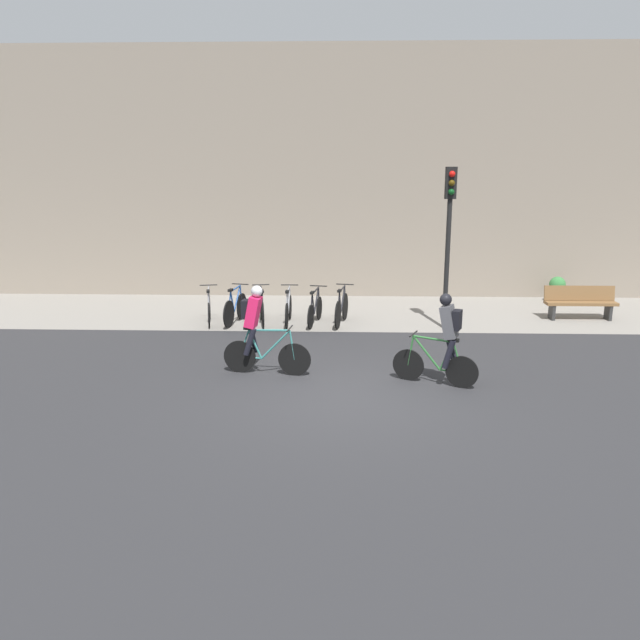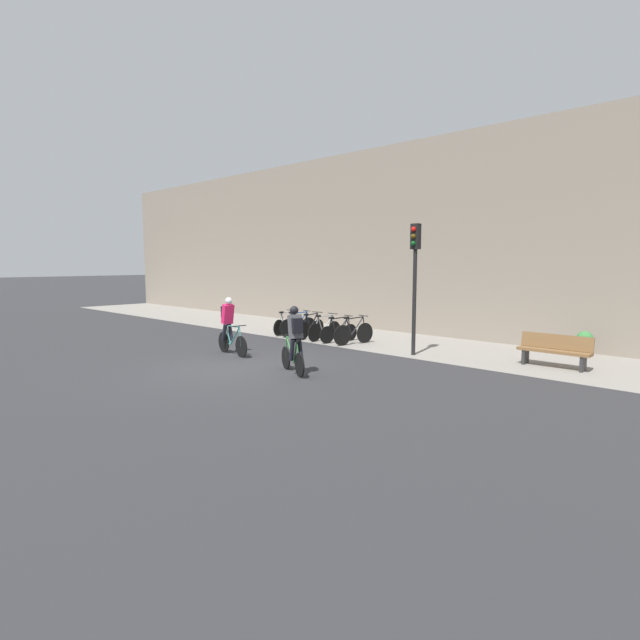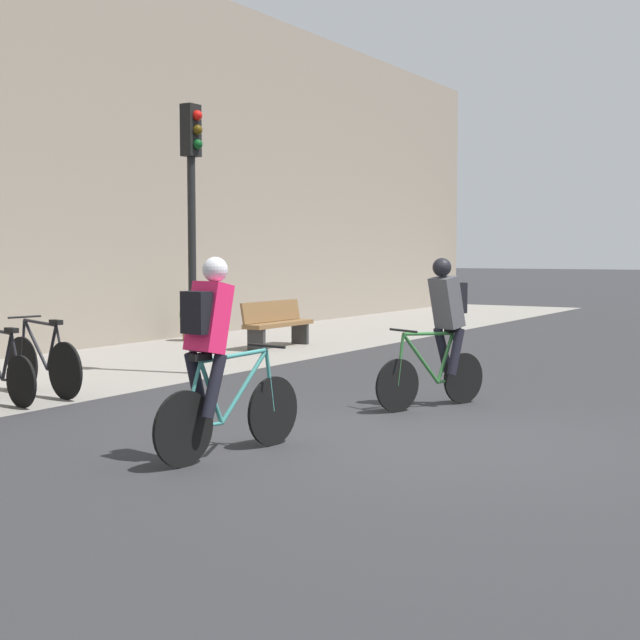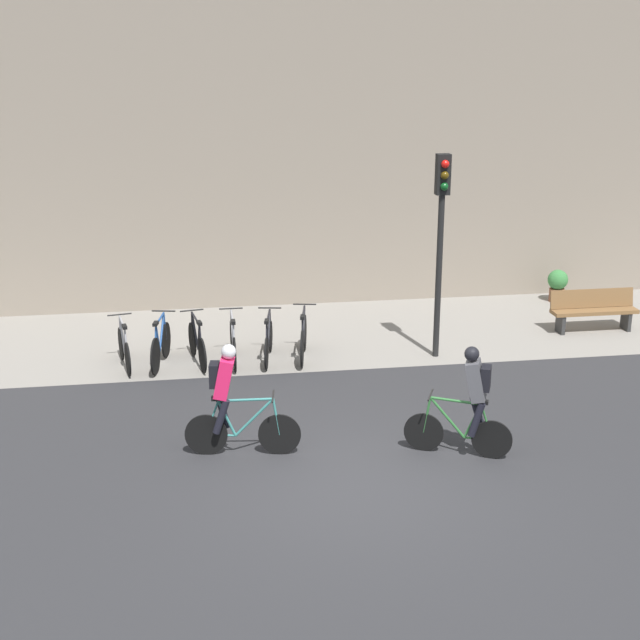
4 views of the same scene
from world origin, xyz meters
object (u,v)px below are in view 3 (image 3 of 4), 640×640
at_px(traffic_light_pole, 192,190).
at_px(bench, 277,323).
at_px(cyclist_pink, 215,352).
at_px(cyclist_grey, 443,326).
at_px(potted_plant, 191,320).
at_px(parked_bike_5, 43,363).

bearing_deg(traffic_light_pole, bench, 15.86).
relative_size(cyclist_pink, cyclist_grey, 1.01).
bearing_deg(cyclist_grey, potted_plant, 58.88).
xyz_separation_m(parked_bike_5, potted_plant, (6.51, 3.00, 0.02)).
relative_size(bench, potted_plant, 2.39).
distance_m(cyclist_pink, cyclist_grey, 3.60).
bearing_deg(cyclist_grey, traffic_light_pole, 80.75).
relative_size(cyclist_pink, parked_bike_5, 1.03).
bearing_deg(parked_bike_5, traffic_light_pole, -6.42).
bearing_deg(bench, potted_plant, 86.65).
relative_size(cyclist_grey, parked_bike_5, 1.02).
bearing_deg(potted_plant, cyclist_pink, -139.15).
relative_size(parked_bike_5, traffic_light_pole, 0.43).
bearing_deg(traffic_light_pole, potted_plant, 40.16).
bearing_deg(traffic_light_pole, cyclist_grey, -99.25).
bearing_deg(potted_plant, bench, -93.35).
distance_m(cyclist_pink, potted_plant, 10.81).
distance_m(cyclist_grey, parked_bike_5, 5.04).
distance_m(cyclist_pink, parked_bike_5, 4.41).
distance_m(cyclist_pink, traffic_light_pole, 5.96).
height_order(cyclist_pink, parked_bike_5, cyclist_pink).
bearing_deg(potted_plant, parked_bike_5, -155.24).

